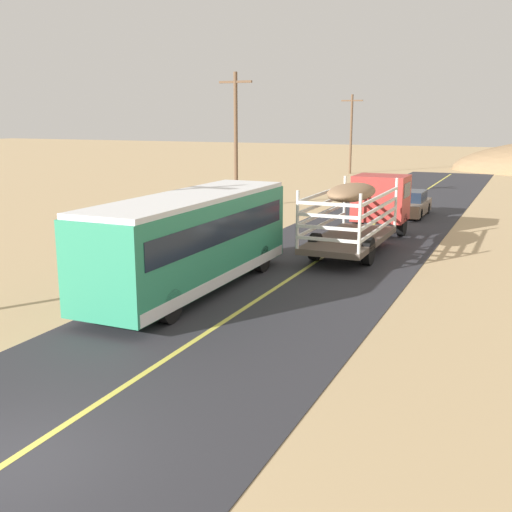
% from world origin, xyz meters
% --- Properties ---
extents(ground_plane, '(240.00, 240.00, 0.00)m').
position_xyz_m(ground_plane, '(0.00, 0.00, 0.00)').
color(ground_plane, tan).
extents(road_surface, '(8.00, 120.00, 0.02)m').
position_xyz_m(road_surface, '(0.00, 0.00, 0.01)').
color(road_surface, '#2D2D33').
rests_on(road_surface, ground).
extents(road_centre_line, '(0.16, 117.60, 0.00)m').
position_xyz_m(road_centre_line, '(0.00, 0.00, 0.02)').
color(road_centre_line, '#D8CC4C').
rests_on(road_centre_line, road_surface).
extents(livestock_truck, '(2.53, 9.70, 3.02)m').
position_xyz_m(livestock_truck, '(0.93, 21.14, 1.79)').
color(livestock_truck, '#B2332D').
rests_on(livestock_truck, road_surface).
extents(bus, '(2.54, 10.00, 3.21)m').
position_xyz_m(bus, '(-2.46, 10.66, 1.75)').
color(bus, '#2D8C66').
rests_on(bus, road_surface).
extents(car_far, '(1.80, 4.40, 1.46)m').
position_xyz_m(car_far, '(1.23, 29.77, 0.69)').
color(car_far, '#8C7259').
rests_on(car_far, road_surface).
extents(power_pole_mid, '(2.20, 0.24, 8.38)m').
position_xyz_m(power_pole_mid, '(-9.56, 28.68, 4.49)').
color(power_pole_mid, brown).
rests_on(power_pole_mid, ground).
extents(power_pole_far, '(2.20, 0.24, 7.84)m').
position_xyz_m(power_pole_far, '(-9.56, 55.33, 4.21)').
color(power_pole_far, brown).
rests_on(power_pole_far, ground).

